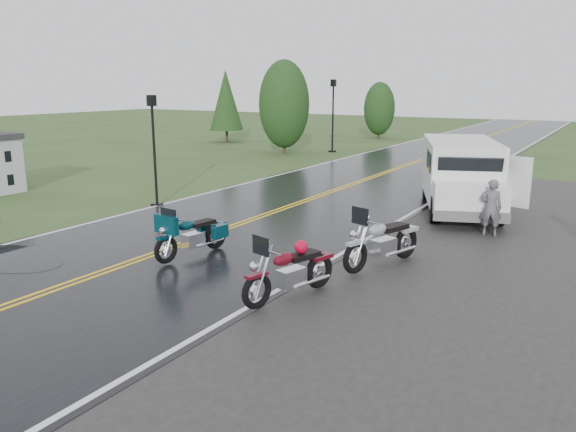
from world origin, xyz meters
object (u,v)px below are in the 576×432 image
object	(u,v)px
lamp_post_far_left	(333,116)
person_at_van	(491,209)
motorcycle_silver	(356,245)
motorcycle_teal	(165,239)
motorcycle_red	(257,277)
van_white	(437,185)
lamp_post_near_left	(154,151)

from	to	relation	value
lamp_post_far_left	person_at_van	bearing A→B (deg)	-50.79
motorcycle_silver	motorcycle_teal	bearing A→B (deg)	-141.05
motorcycle_red	motorcycle_silver	xyz separation A→B (m)	(0.70, 2.65, 0.05)
van_white	person_at_van	xyz separation A→B (m)	(1.66, -0.62, -0.38)
motorcycle_teal	person_at_van	size ratio (longest dim) A/B	1.39
motorcycle_teal	motorcycle_silver	bearing A→B (deg)	28.33
person_at_van	lamp_post_far_left	xyz separation A→B (m)	(-12.27, 15.04, 1.39)
motorcycle_teal	lamp_post_near_left	distance (m)	6.69
lamp_post_near_left	motorcycle_silver	bearing A→B (deg)	-19.44
motorcycle_teal	lamp_post_near_left	xyz separation A→B (m)	(-4.72, 4.59, 1.21)
motorcycle_red	lamp_post_far_left	xyz separation A→B (m)	(-9.85, 22.48, 1.50)
van_white	lamp_post_near_left	distance (m)	9.02
motorcycle_silver	lamp_post_far_left	xyz separation A→B (m)	(-10.54, 19.83, 1.45)
motorcycle_teal	van_white	world-z (taller)	van_white
motorcycle_teal	motorcycle_silver	world-z (taller)	motorcycle_silver
motorcycle_silver	lamp_post_far_left	world-z (taller)	lamp_post_far_left
motorcycle_red	lamp_post_near_left	xyz separation A→B (m)	(-7.92, 5.69, 1.19)
lamp_post_far_left	motorcycle_silver	bearing A→B (deg)	-61.99
van_white	lamp_post_near_left	world-z (taller)	lamp_post_near_left
motorcycle_silver	van_white	size ratio (longest dim) A/B	0.41
motorcycle_red	van_white	world-z (taller)	van_white
motorcycle_red	van_white	size ratio (longest dim) A/B	0.38
motorcycle_silver	lamp_post_near_left	size ratio (longest dim) A/B	0.65
motorcycle_red	lamp_post_near_left	size ratio (longest dim) A/B	0.60
person_at_van	lamp_post_far_left	world-z (taller)	lamp_post_far_left
motorcycle_red	motorcycle_silver	bearing A→B (deg)	90.50
motorcycle_teal	van_white	xyz separation A→B (m)	(3.96, 6.96, 0.52)
person_at_van	lamp_post_near_left	size ratio (longest dim) A/B	0.41
motorcycle_red	motorcycle_teal	size ratio (longest dim) A/B	1.04
van_white	person_at_van	size ratio (longest dim) A/B	3.81
motorcycle_silver	person_at_van	world-z (taller)	person_at_van
motorcycle_red	person_at_van	size ratio (longest dim) A/B	1.45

